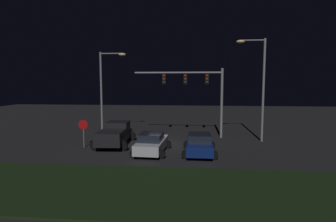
{
  "coord_description": "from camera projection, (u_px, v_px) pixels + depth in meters",
  "views": [
    {
      "loc": [
        2.49,
        -22.39,
        5.13
      ],
      "look_at": [
        0.43,
        0.19,
        2.8
      ],
      "focal_mm": 29.16,
      "sensor_mm": 36.0,
      "label": 1
    }
  ],
  "objects": [
    {
      "name": "car_sedan_far",
      "position": [
        199.0,
        144.0,
        19.76
      ],
      "size": [
        2.51,
        4.42,
        1.51
      ],
      "rotation": [
        0.0,
        0.0,
        1.56
      ],
      "color": "navy",
      "rests_on": "ground_plane"
    },
    {
      "name": "street_lamp_right",
      "position": [
        258.0,
        78.0,
        23.64
      ],
      "size": [
        2.51,
        0.44,
        8.94
      ],
      "color": "slate",
      "rests_on": "ground_plane"
    },
    {
      "name": "pickup_truck",
      "position": [
        115.0,
        133.0,
        22.72
      ],
      "size": [
        3.07,
        5.5,
        1.8
      ],
      "rotation": [
        0.0,
        0.0,
        1.62
      ],
      "color": "black",
      "rests_on": "ground_plane"
    },
    {
      "name": "car_sedan",
      "position": [
        152.0,
        143.0,
        20.03
      ],
      "size": [
        2.64,
        4.49,
        1.51
      ],
      "rotation": [
        0.0,
        0.0,
        1.52
      ],
      "color": "#B7B7BC",
      "rests_on": "ground_plane"
    },
    {
      "name": "street_lamp_left",
      "position": [
        106.0,
        83.0,
        26.94
      ],
      "size": [
        2.63,
        0.44,
        8.15
      ],
      "color": "slate",
      "rests_on": "ground_plane"
    },
    {
      "name": "traffic_signal_gantry",
      "position": [
        196.0,
        86.0,
        25.49
      ],
      "size": [
        8.32,
        0.56,
        6.5
      ],
      "color": "slate",
      "rests_on": "ground_plane"
    },
    {
      "name": "grass_median",
      "position": [
        140.0,
        188.0,
        13.21
      ],
      "size": [
        27.75,
        6.64,
        0.1
      ],
      "primitive_type": "cube",
      "color": "black",
      "rests_on": "ground_plane"
    },
    {
      "name": "stop_sign",
      "position": [
        83.0,
        128.0,
        21.65
      ],
      "size": [
        0.76,
        0.08,
        2.23
      ],
      "color": "slate",
      "rests_on": "ground_plane"
    },
    {
      "name": "ground_plane",
      "position": [
        163.0,
        144.0,
        22.93
      ],
      "size": [
        80.0,
        80.0,
        0.0
      ],
      "primitive_type": "plane",
      "color": "black"
    }
  ]
}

